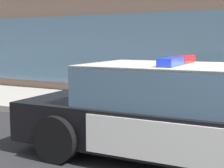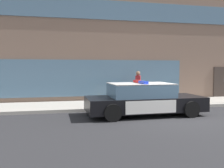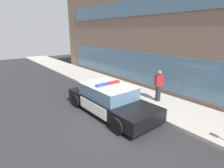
% 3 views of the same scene
% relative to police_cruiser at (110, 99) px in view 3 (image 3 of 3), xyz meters
% --- Properties ---
extents(ground, '(48.00, 48.00, 0.00)m').
position_rel_police_cruiser_xyz_m(ground, '(1.29, -0.67, -0.68)').
color(ground, '#262628').
extents(sidewalk, '(48.00, 2.90, 0.15)m').
position_rel_police_cruiser_xyz_m(sidewalk, '(1.29, 2.65, -0.61)').
color(sidewalk, '#A39E93').
rests_on(sidewalk, ground).
extents(storefront_building, '(24.78, 11.14, 7.47)m').
position_rel_police_cruiser_xyz_m(storefront_building, '(-0.62, 9.67, 3.05)').
color(storefront_building, '#7A6051').
rests_on(storefront_building, ground).
extents(police_cruiser, '(5.07, 2.23, 1.49)m').
position_rel_police_cruiser_xyz_m(police_cruiser, '(0.00, 0.00, 0.00)').
color(police_cruiser, black).
rests_on(police_cruiser, ground).
extents(fire_hydrant, '(0.34, 0.39, 0.73)m').
position_rel_police_cruiser_xyz_m(fire_hydrant, '(-0.97, 1.89, -0.18)').
color(fire_hydrant, gold).
rests_on(fire_hydrant, sidewalk).
extents(pedestrian_on_sidewalk, '(0.40, 0.47, 1.71)m').
position_rel_police_cruiser_xyz_m(pedestrian_on_sidewalk, '(0.70, 2.82, 0.33)').
color(pedestrian_on_sidewalk, '#23232D').
rests_on(pedestrian_on_sidewalk, sidewalk).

